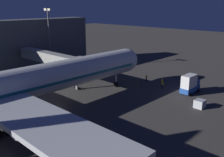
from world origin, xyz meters
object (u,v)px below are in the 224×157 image
at_px(apron_floodlight_mast, 49,35).
at_px(traffic_cone_nose_port, 138,82).
at_px(cargo_truck_aft, 190,84).
at_px(traffic_cone_nose_starboard, 124,79).
at_px(jet_bridge, 55,59).
at_px(airliner_at_gate, 0,90).
at_px(ground_crew_marshaller_fwd, 146,78).
at_px(ground_crew_under_port_wing, 162,84).
at_px(ground_crew_near_nose_gear, 162,82).
at_px(baggage_container_near_belt, 200,104).

bearing_deg(apron_floodlight_mast, traffic_cone_nose_port, -167.91).
height_order(apron_floodlight_mast, cargo_truck_aft, apron_floodlight_mast).
distance_m(cargo_truck_aft, traffic_cone_nose_starboard, 16.80).
distance_m(apron_floodlight_mast, traffic_cone_nose_port, 29.97).
xyz_separation_m(jet_bridge, traffic_cone_nose_starboard, (-11.05, -12.84, -5.47)).
relative_size(airliner_at_gate, jet_bridge, 2.60).
height_order(airliner_at_gate, jet_bridge, airliner_at_gate).
height_order(jet_bridge, traffic_cone_nose_port, jet_bridge).
bearing_deg(traffic_cone_nose_port, ground_crew_marshaller_fwd, -99.99).
height_order(airliner_at_gate, ground_crew_under_port_wing, airliner_at_gate).
bearing_deg(traffic_cone_nose_port, ground_crew_near_nose_gear, -150.74).
relative_size(apron_floodlight_mast, cargo_truck_aft, 3.21).
bearing_deg(traffic_cone_nose_starboard, apron_floodlight_mast, 14.28).
xyz_separation_m(ground_crew_near_nose_gear, traffic_cone_nose_starboard, (9.27, 2.73, -0.63)).
distance_m(apron_floodlight_mast, traffic_cone_nose_starboard, 25.95).
bearing_deg(apron_floodlight_mast, ground_crew_marshaller_fwd, -163.16).
xyz_separation_m(airliner_at_gate, traffic_cone_nose_starboard, (2.20, -31.85, -5.36)).
xyz_separation_m(apron_floodlight_mast, cargo_truck_aft, (-39.89, -7.96, -8.02)).
distance_m(apron_floodlight_mast, ground_crew_near_nose_gear, 34.92).
distance_m(cargo_truck_aft, ground_crew_marshaller_fwd, 11.80).
distance_m(ground_crew_marshaller_fwd, traffic_cone_nose_port, 2.72).
height_order(jet_bridge, ground_crew_near_nose_gear, jet_bridge).
bearing_deg(ground_crew_near_nose_gear, jet_bridge, 37.47).
height_order(jet_bridge, ground_crew_under_port_wing, jet_bridge).
height_order(apron_floodlight_mast, ground_crew_under_port_wing, apron_floodlight_mast).
xyz_separation_m(cargo_truck_aft, baggage_container_near_belt, (-5.28, 6.23, -1.27)).
xyz_separation_m(baggage_container_near_belt, ground_crew_near_nose_gear, (12.60, -6.94, 0.15)).
bearing_deg(baggage_container_near_belt, ground_crew_near_nose_gear, -28.85).
xyz_separation_m(airliner_at_gate, traffic_cone_nose_port, (-2.20, -31.85, -5.36)).
height_order(apron_floodlight_mast, ground_crew_marshaller_fwd, apron_floodlight_mast).
xyz_separation_m(apron_floodlight_mast, traffic_cone_nose_starboard, (-23.30, -5.93, -9.77)).
relative_size(airliner_at_gate, ground_crew_under_port_wing, 37.14).
bearing_deg(baggage_container_near_belt, jet_bridge, 14.70).
relative_size(ground_crew_near_nose_gear, ground_crew_under_port_wing, 0.95).
xyz_separation_m(cargo_truck_aft, ground_crew_marshaller_fwd, (11.73, -0.57, -1.06)).
distance_m(airliner_at_gate, jet_bridge, 23.17).
distance_m(ground_crew_near_nose_gear, traffic_cone_nose_port, 5.62).
height_order(apron_floodlight_mast, ground_crew_near_nose_gear, apron_floodlight_mast).
height_order(jet_bridge, ground_crew_marshaller_fwd, jet_bridge).
relative_size(ground_crew_under_port_wing, traffic_cone_nose_port, 3.18).
bearing_deg(ground_crew_under_port_wing, traffic_cone_nose_port, 7.81).
height_order(baggage_container_near_belt, ground_crew_near_nose_gear, ground_crew_near_nose_gear).
bearing_deg(traffic_cone_nose_port, apron_floodlight_mast, 12.09).
xyz_separation_m(jet_bridge, ground_crew_under_port_wing, (-21.63, -13.69, -4.78)).
height_order(airliner_at_gate, ground_crew_marshaller_fwd, airliner_at_gate).
distance_m(cargo_truck_aft, ground_crew_under_port_wing, 6.22).
xyz_separation_m(ground_crew_under_port_wing, traffic_cone_nose_port, (6.18, 0.85, -0.69)).
xyz_separation_m(ground_crew_marshaller_fwd, ground_crew_under_port_wing, (-5.72, 1.74, -0.00)).
height_order(ground_crew_near_nose_gear, ground_crew_under_port_wing, ground_crew_under_port_wing).
distance_m(ground_crew_marshaller_fwd, ground_crew_under_port_wing, 5.98).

